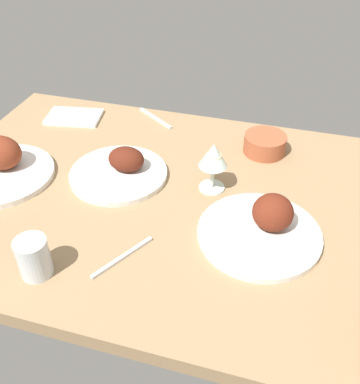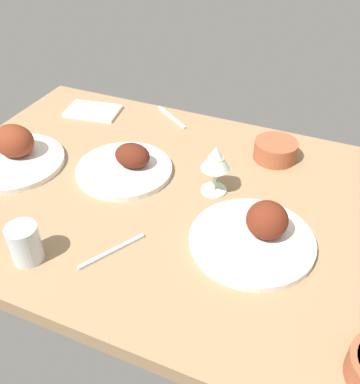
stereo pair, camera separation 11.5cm
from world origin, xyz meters
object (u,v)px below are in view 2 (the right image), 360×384
(plate_far_side, at_px, (127,165))
(water_tumbler, at_px, (25,244))
(plate_near_viewer, at_px, (257,233))
(fork_loose, at_px, (172,117))
(wine_glass, at_px, (215,160))
(plate_center_main, at_px, (13,152))
(bowl_onions, at_px, (276,149))
(folded_napkin, at_px, (93,111))
(spoon_loose, at_px, (112,251))

(plate_far_side, height_order, water_tumbler, water_tumbler)
(plate_near_viewer, relative_size, fork_loose, 1.71)
(wine_glass, distance_m, water_tumbler, 0.50)
(plate_center_main, bearing_deg, fork_loose, -126.91)
(plate_far_side, xyz_separation_m, bowl_onions, (-0.37, -0.23, 0.01))
(plate_near_viewer, relative_size, folded_napkin, 1.64)
(folded_napkin, xyz_separation_m, spoon_loose, (-0.40, 0.56, -0.00))
(water_tumbler, xyz_separation_m, folded_napkin, (0.24, -0.65, -0.04))
(spoon_loose, bearing_deg, bowl_onions, -175.81)
(folded_napkin, bearing_deg, plate_near_viewer, 150.61)
(folded_napkin, height_order, fork_loose, folded_napkin)
(plate_center_main, distance_m, fork_loose, 0.52)
(water_tumbler, bearing_deg, spoon_loose, -151.23)
(plate_center_main, xyz_separation_m, wine_glass, (-0.58, -0.10, 0.07))
(plate_center_main, bearing_deg, bowl_onions, -155.41)
(fork_loose, height_order, spoon_loose, same)
(plate_center_main, bearing_deg, plate_near_viewer, 176.66)
(spoon_loose, bearing_deg, plate_far_side, -128.23)
(plate_near_viewer, distance_m, water_tumbler, 0.52)
(plate_far_side, relative_size, plate_near_viewer, 0.93)
(plate_center_main, distance_m, bowl_onions, 0.76)
(fork_loose, distance_m, spoon_loose, 0.64)
(bowl_onions, relative_size, wine_glass, 0.90)
(plate_near_viewer, height_order, plate_center_main, plate_center_main)
(bowl_onions, distance_m, fork_loose, 0.39)
(plate_near_viewer, relative_size, water_tumbler, 3.16)
(plate_far_side, distance_m, plate_near_viewer, 0.44)
(folded_napkin, bearing_deg, spoon_loose, 125.74)
(water_tumbler, bearing_deg, wine_glass, -126.85)
(water_tumbler, bearing_deg, folded_napkin, -69.80)
(plate_center_main, height_order, water_tumbler, plate_center_main)
(wine_glass, height_order, water_tumbler, wine_glass)
(plate_center_main, distance_m, wine_glass, 0.60)
(wine_glass, bearing_deg, spoon_loose, 66.34)
(plate_center_main, distance_m, water_tumbler, 0.41)
(water_tumbler, bearing_deg, plate_near_viewer, -150.73)
(plate_near_viewer, distance_m, bowl_onions, 0.36)
(plate_far_side, height_order, folded_napkin, plate_far_side)
(bowl_onions, xyz_separation_m, wine_glass, (0.11, 0.22, 0.07))
(wine_glass, distance_m, spoon_loose, 0.35)
(plate_center_main, bearing_deg, wine_glass, -170.40)
(plate_far_side, distance_m, spoon_loose, 0.32)
(plate_far_side, height_order, bowl_onions, plate_far_side)
(fork_loose, bearing_deg, bowl_onions, 20.18)
(bowl_onions, xyz_separation_m, fork_loose, (0.38, -0.10, -0.03))
(wine_glass, bearing_deg, water_tumbler, 53.15)
(plate_far_side, xyz_separation_m, plate_near_viewer, (-0.42, 0.13, 0.01))
(plate_far_side, distance_m, wine_glass, 0.27)
(fork_loose, bearing_deg, wine_glass, -15.01)
(plate_near_viewer, distance_m, fork_loose, 0.63)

